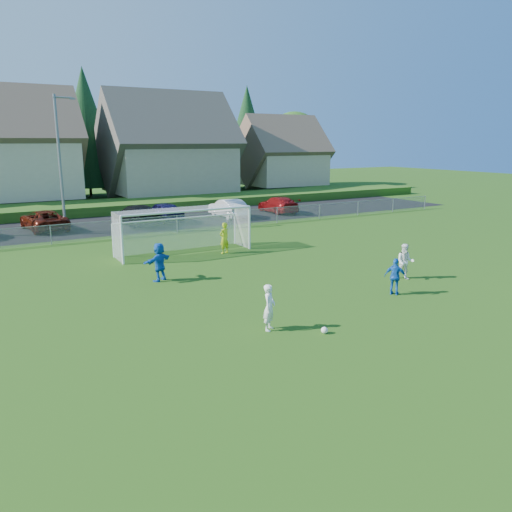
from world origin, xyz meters
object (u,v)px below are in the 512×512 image
object	(u,v)px
soccer_goal	(182,224)
player_white_b	(405,262)
car_e	(163,212)
car_g	(278,205)
player_blue_a	(395,277)
car_f	(228,208)
soccer_ball	(324,330)
goalkeeper	(224,238)
player_blue_b	(159,262)
car_c	(44,220)
player_white_a	(269,307)
car_d	(137,215)

from	to	relation	value
soccer_goal	player_white_b	bearing A→B (deg)	-57.55
car_e	car_g	distance (m)	10.32
player_blue_a	car_f	world-z (taller)	player_blue_a
soccer_ball	goalkeeper	size ratio (longest dim) A/B	0.13
soccer_ball	player_blue_b	bearing A→B (deg)	105.78
player_blue_b	car_g	distance (m)	22.49
car_g	goalkeeper	bearing A→B (deg)	49.94
player_blue_b	car_c	bearing A→B (deg)	-109.97
car_g	player_blue_a	bearing A→B (deg)	71.57
car_f	soccer_goal	bearing A→B (deg)	52.01
goalkeeper	player_white_b	bearing A→B (deg)	99.68
soccer_ball	player_white_a	size ratio (longest dim) A/B	0.14
car_g	player_white_b	bearing A→B (deg)	75.20
player_blue_a	car_e	bearing A→B (deg)	-29.51
car_d	car_e	world-z (taller)	car_e
car_f	player_white_a	bearing A→B (deg)	66.04
soccer_goal	car_e	bearing A→B (deg)	75.48
car_f	player_white_b	bearing A→B (deg)	85.39
player_blue_a	soccer_goal	distance (m)	12.44
player_white_a	soccer_goal	size ratio (longest dim) A/B	0.21
soccer_ball	car_d	xyz separation A→B (m)	(1.21, 23.81, 0.65)
player_white_a	car_g	bearing A→B (deg)	14.88
car_g	soccer_goal	world-z (taller)	soccer_goal
player_white_a	car_d	xyz separation A→B (m)	(2.58, 22.64, -0.01)
player_blue_a	car_g	xyz separation A→B (m)	(8.73, 22.31, -0.06)
soccer_ball	player_white_b	size ratio (longest dim) A/B	0.14
player_blue_b	car_c	xyz separation A→B (m)	(-2.53, 16.44, -0.16)
player_white_a	car_e	bearing A→B (deg)	36.45
soccer_ball	car_e	world-z (taller)	car_e
player_blue_a	car_c	world-z (taller)	player_blue_a
goalkeeper	car_f	xyz separation A→B (m)	(6.27, 11.75, -0.11)
soccer_ball	car_f	xyz separation A→B (m)	(8.79, 23.92, 0.64)
soccer_ball	soccer_goal	xyz separation A→B (m)	(0.63, 13.52, 1.52)
player_white_b	car_e	size ratio (longest dim) A/B	0.36
player_white_a	car_g	xyz separation A→B (m)	(15.14, 23.05, -0.08)
car_e	car_g	xyz separation A→B (m)	(10.32, -0.19, -0.07)
player_white_b	player_blue_b	world-z (taller)	player_blue_b
car_g	car_e	bearing A→B (deg)	1.91
goalkeeper	car_e	bearing A→B (deg)	-112.09
soccer_ball	car_g	bearing A→B (deg)	60.38
player_white_b	car_f	bearing A→B (deg)	127.29
player_blue_a	car_g	size ratio (longest dim) A/B	0.31
player_white_b	player_blue_a	size ratio (longest dim) A/B	1.08
player_blue_b	car_e	xyz separation A→B (m)	(5.90, 15.76, -0.10)
car_c	player_blue_b	bearing A→B (deg)	91.23
goalkeeper	car_f	size ratio (longest dim) A/B	0.38
car_d	goalkeeper	bearing A→B (deg)	92.13
player_white_a	car_c	xyz separation A→B (m)	(-3.61, 23.92, -0.08)
player_blue_b	car_g	bearing A→B (deg)	-164.89
player_white_b	player_blue_b	size ratio (longest dim) A/B	0.94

